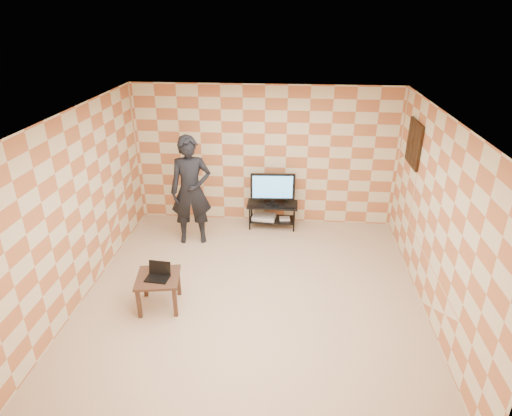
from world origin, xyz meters
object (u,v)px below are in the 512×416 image
Objects in this scene: tv_stand at (272,210)px; side_table at (158,282)px; tv at (273,187)px; person at (191,191)px.

tv_stand and side_table have the same top height.
tv is 1.57m from person.
tv is at bearing 60.19° from side_table.
side_table is at bearing -119.78° from tv_stand.
tv is 3.02m from side_table.
tv_stand is 1.43× the size of side_table.
person reaches higher than side_table.
tv_stand is 1.14× the size of tv.
tv is (-0.00, -0.00, 0.48)m from tv_stand.
tv_stand is at bearing 14.16° from person.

